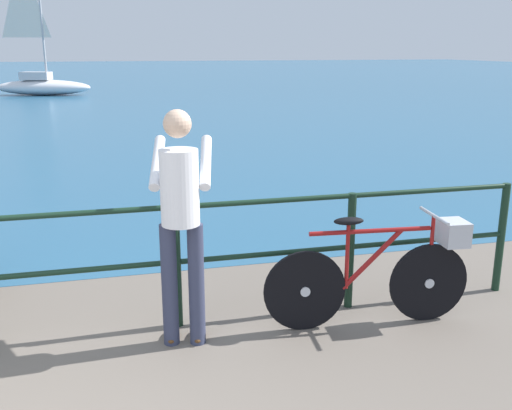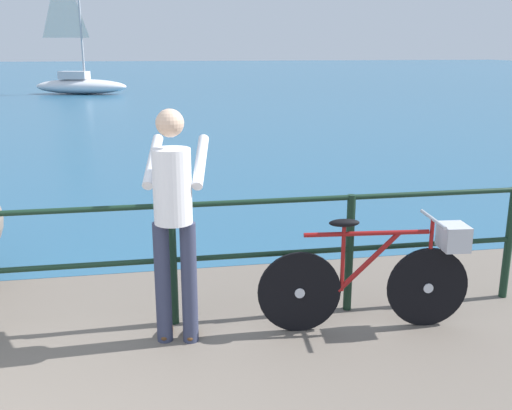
{
  "view_description": "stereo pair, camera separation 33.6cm",
  "coord_description": "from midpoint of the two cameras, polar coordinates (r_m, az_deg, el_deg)",
  "views": [
    {
      "loc": [
        1.03,
        -2.24,
        2.2
      ],
      "look_at": [
        2.23,
        2.5,
        0.86
      ],
      "focal_mm": 40.88,
      "sensor_mm": 36.0,
      "label": 1
    },
    {
      "loc": [
        1.36,
        -2.31,
        2.2
      ],
      "look_at": [
        2.23,
        2.5,
        0.86
      ],
      "focal_mm": 40.88,
      "sensor_mm": 36.0,
      "label": 2
    }
  ],
  "objects": [
    {
      "name": "ground_plane",
      "position": [
        22.42,
        -13.35,
        9.09
      ],
      "size": [
        120.0,
        120.0,
        0.1
      ],
      "primitive_type": "cube",
      "color": "#6B6056"
    },
    {
      "name": "sea_surface",
      "position": [
        50.63,
        -11.8,
        12.45
      ],
      "size": [
        120.0,
        90.0,
        0.01
      ],
      "primitive_type": "cube",
      "color": "#285B7F",
      "rests_on": "ground_plane"
    },
    {
      "name": "bicycle",
      "position": [
        4.78,
        14.34,
        -6.5
      ],
      "size": [
        1.7,
        0.48,
        0.92
      ],
      "rotation": [
        0.0,
        0.0,
        -0.09
      ],
      "color": "black",
      "rests_on": "ground_plane"
    },
    {
      "name": "person_at_railing",
      "position": [
        4.29,
        -5.82,
        -1.14
      ],
      "size": [
        0.54,
        0.67,
        1.78
      ],
      "rotation": [
        0.0,
        0.0,
        1.37
      ],
      "color": "#333851",
      "rests_on": "ground_plane"
    },
    {
      "name": "sailboat",
      "position": [
        29.41,
        -16.58,
        11.73
      ],
      "size": [
        4.59,
        2.4,
        6.16
      ],
      "rotation": [
        0.0,
        0.0,
        6.02
      ],
      "color": "white",
      "rests_on": "sea_surface"
    }
  ]
}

